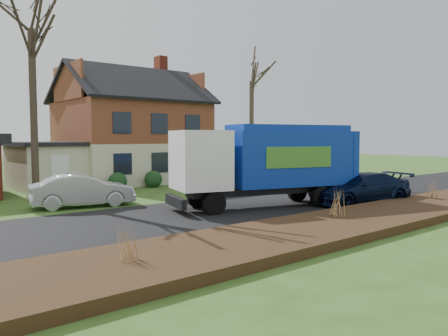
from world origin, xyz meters
TOP-DOWN VIEW (x-y plane):
  - ground at (0.00, 0.00)m, footprint 120.00×120.00m
  - road at (0.00, 0.00)m, footprint 80.00×7.00m
  - mulch_verge at (0.00, -5.30)m, footprint 80.00×3.50m
  - main_house at (1.49, 13.91)m, footprint 12.95×8.95m
  - garbage_truck at (1.38, -0.42)m, footprint 8.85×4.50m
  - silver_sedan at (-5.19, 4.86)m, footprint 4.71×2.45m
  - navy_wagon at (5.21, -2.53)m, footprint 5.38×3.16m
  - tree_front_west at (-6.13, 8.61)m, footprint 3.94×3.94m
  - tree_front_east at (8.58, 8.66)m, footprint 3.63×3.63m
  - tree_back at (2.72, 22.87)m, footprint 3.17×3.17m
  - grass_clump_west at (-8.05, -5.16)m, footprint 0.32×0.27m
  - grass_clump_mid at (0.34, -4.80)m, footprint 0.36×0.30m
  - grass_clump_east at (7.64, -4.70)m, footprint 0.34×0.28m

SIDE VIEW (x-z plane):
  - ground at x=0.00m, z-range 0.00..0.00m
  - road at x=0.00m, z-range 0.00..0.02m
  - mulch_verge at x=0.00m, z-range 0.00..0.30m
  - grass_clump_east at x=7.64m, z-range 0.30..1.14m
  - grass_clump_west at x=-8.05m, z-range 0.30..1.15m
  - navy_wagon at x=5.21m, z-range 0.00..1.46m
  - silver_sedan at x=-5.19m, z-range 0.00..1.48m
  - grass_clump_mid at x=0.34m, z-range 0.30..1.32m
  - garbage_truck at x=1.38m, z-range 0.28..3.95m
  - main_house at x=1.49m, z-range -0.60..8.66m
  - tree_front_east at x=8.58m, z-range 3.15..13.22m
  - tree_back at x=2.72m, z-range 3.35..13.39m
  - tree_front_west at x=-6.13m, z-range 3.79..15.49m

